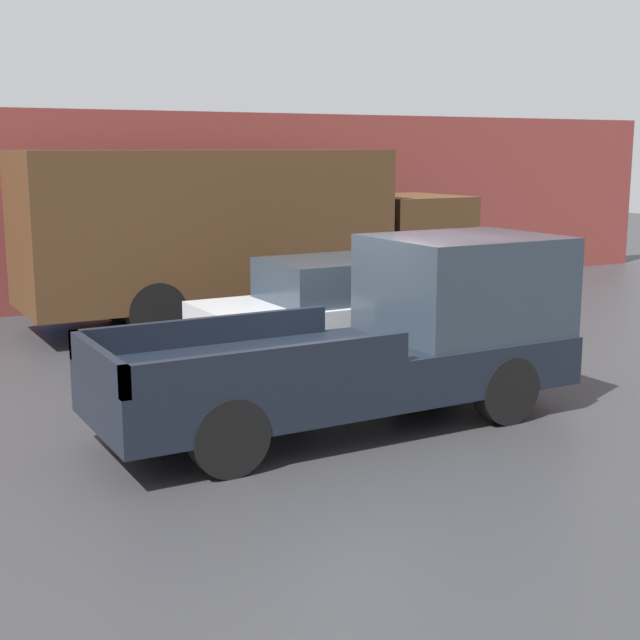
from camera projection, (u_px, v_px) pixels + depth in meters
ground_plane at (380, 404)px, 11.50m from camera, size 60.00×60.00×0.00m
building_wall at (154, 209)px, 18.58m from camera, size 28.00×0.15×4.00m
pickup_truck at (388, 337)px, 10.70m from camera, size 5.80×1.96×2.18m
car at (337, 310)px, 13.56m from camera, size 4.22×1.87×1.61m
delivery_truck at (242, 229)px, 16.78m from camera, size 8.90×2.37×3.21m
newspaper_box at (55, 287)px, 17.52m from camera, size 0.45×0.40×1.10m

